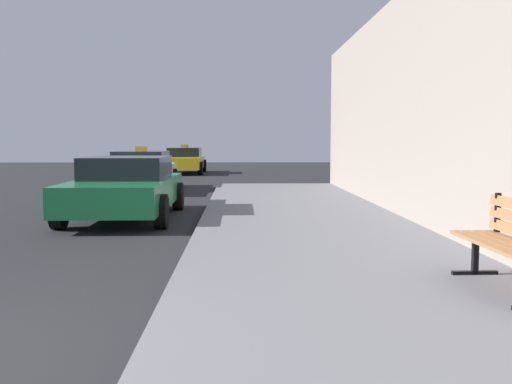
% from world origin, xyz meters
% --- Properties ---
extents(sidewalk, '(4.00, 32.00, 0.15)m').
position_xyz_m(sidewalk, '(4.00, 0.00, 0.07)').
color(sidewalk, slate).
rests_on(sidewalk, ground_plane).
extents(car_green, '(2.07, 4.54, 1.27)m').
position_xyz_m(car_green, '(0.38, 8.27, 0.65)').
color(car_green, '#196638').
rests_on(car_green, ground_plane).
extents(car_white, '(2.02, 4.59, 1.43)m').
position_xyz_m(car_white, '(-0.47, 15.05, 0.65)').
color(car_white, white).
rests_on(car_white, ground_plane).
extents(car_yellow, '(1.99, 4.60, 1.43)m').
position_xyz_m(car_yellow, '(-0.00, 25.02, 0.65)').
color(car_yellow, yellow).
rests_on(car_yellow, ground_plane).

